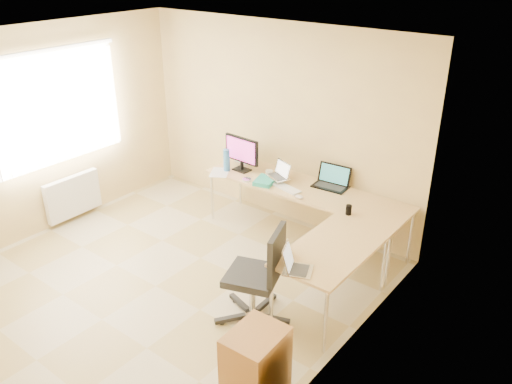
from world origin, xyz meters
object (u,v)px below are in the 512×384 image
Objects in this scene: mug at (269,174)px; desk_fan at (244,152)px; office_chair at (252,276)px; desk_return at (331,278)px; keyboard at (285,187)px; laptop_return at (298,262)px; laptop_black at (331,177)px; cabinet at (256,367)px; monitor at (242,154)px; desk_main at (304,214)px; water_bottle at (227,160)px; laptop_center at (278,170)px.

desk_fan is (-0.59, 0.21, 0.10)m from mug.
office_chair reaches higher than mug.
desk_return is 2.82× the size of keyboard.
laptop_return is (1.47, -1.54, 0.06)m from mug.
cabinet is at bearing -75.80° from laptop_black.
monitor is 5.59× the size of mug.
desk_main is 0.59m from laptop_black.
monitor reaches higher than water_bottle.
laptop_black is 0.57m from keyboard.
laptop_black is at bearing 15.17° from mug.
water_bottle is 2.44m from laptop_return.
desk_return is 0.82m from office_chair.
mug reaches higher than desk_return.
mug is at bearing 102.46° from office_chair.
laptop_center is (-1.35, 0.95, 0.51)m from desk_return.
laptop_return is at bearing -38.45° from keyboard.
desk_fan is 2.71m from laptop_return.
desk_fan is at bearing 94.80° from water_bottle.
laptop_center is 1.99m from laptop_return.
cabinet is (2.07, -2.37, -0.60)m from monitor.
desk_fan is at bearing 128.51° from cabinet.
laptop_black is at bearing 53.32° from keyboard.
water_bottle is at bearing -168.09° from laptop_black.
desk_return is 2.28m from water_bottle.
monitor is 1.91× the size of desk_fan.
desk_main is 9.39× the size of desk_fan.
office_chair is at bearing -44.59° from monitor.
laptop_center is at bearing 120.22° from cabinet.
desk_return is at bearing -22.67° from monitor.
mug is 0.09× the size of office_chair.
cabinet is (1.31, -2.26, -0.38)m from keyboard.
desk_return is 2.23m from monitor.
monitor reaches higher than laptop_black.
laptop_black is at bearing -1.34° from laptop_return.
desk_main is at bearing 1.10° from mug.
office_chair reaches higher than laptop_return.
water_bottle is at bearing -165.62° from keyboard.
cabinet is at bearing -55.42° from mug.
keyboard is at bearing 118.02° from cabinet.
monitor is 3.21m from cabinet.
mug is (-1.51, 0.99, 0.41)m from desk_return.
laptop_return is 0.46× the size of cabinet.
desk_fan reaches higher than mug.
water_bottle is at bearing 33.10° from laptop_return.
laptop_black is at bearing 46.51° from laptop_center.
water_bottle is 0.98× the size of laptop_return.
keyboard reaches higher than desk_return.
keyboard is 0.44× the size of office_chair.
laptop_center is at bearing 18.12° from laptop_return.
desk_fan reaches higher than laptop_center.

